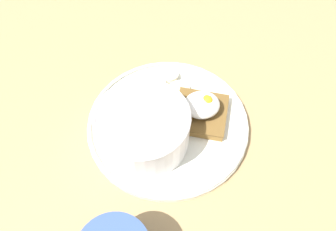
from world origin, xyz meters
TOP-DOWN VIEW (x-y plane):
  - ground_plane at (0.00, 0.00)cm, footprint 120.00×120.00cm
  - plate at (0.00, 0.00)cm, footprint 26.85×26.85cm
  - oatmeal_bowl at (-4.06, -2.90)cm, footprint 14.43×14.43cm
  - toast_slice at (5.51, 0.69)cm, footprint 10.74×10.74cm
  - poached_egg at (5.58, 0.69)cm, footprint 5.83×5.11cm
  - banana_slice_front at (1.08, 9.60)cm, footprint 4.80×4.81cm
  - banana_slice_left at (-1.31, 7.61)cm, footprint 4.96×4.95cm
  - banana_slice_back at (2.66, 6.51)cm, footprint 4.99×4.99cm

SIDE VIEW (x-z plane):
  - ground_plane at x=0.00cm, z-range 0.00..2.00cm
  - plate at x=0.00cm, z-range 2.00..3.60cm
  - banana_slice_back at x=2.66cm, z-range 2.88..4.24cm
  - banana_slice_left at x=-1.31cm, z-range 2.88..4.48cm
  - banana_slice_front at x=1.08cm, z-range 2.84..4.57cm
  - toast_slice at x=5.51cm, z-range 3.09..4.71cm
  - poached_egg at x=5.58cm, z-range 4.55..8.16cm
  - oatmeal_bowl at x=-4.06cm, z-range 3.05..9.88cm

